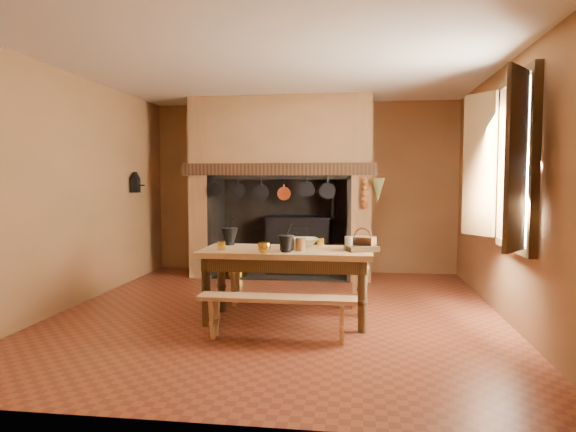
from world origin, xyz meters
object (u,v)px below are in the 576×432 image
at_px(mixing_bowl, 303,242).
at_px(wicker_basket, 363,242).
at_px(work_table, 287,261).
at_px(coffee_grinder, 287,243).
at_px(iron_range, 299,244).
at_px(bench_front, 277,307).

bearing_deg(mixing_bowl, wicker_basket, -20.62).
relative_size(mixing_bowl, wicker_basket, 1.17).
bearing_deg(work_table, coffee_grinder, -78.33).
distance_m(coffee_grinder, wicker_basket, 0.80).
distance_m(work_table, coffee_grinder, 0.22).
height_order(iron_range, wicker_basket, iron_range).
distance_m(mixing_bowl, wicker_basket, 0.71).
bearing_deg(work_table, mixing_bowl, 65.02).
bearing_deg(iron_range, bench_front, -87.00).
bearing_deg(bench_front, wicker_basket, 42.28).
bearing_deg(bench_front, iron_range, 93.00).
distance_m(iron_range, wicker_basket, 2.94).
distance_m(bench_front, wicker_basket, 1.22).
bearing_deg(mixing_bowl, bench_front, -98.33).
relative_size(coffee_grinder, mixing_bowl, 0.55).
bearing_deg(bench_front, mixing_bowl, 81.67).
xyz_separation_m(bench_front, mixing_bowl, (0.14, 0.98, 0.51)).
bearing_deg(mixing_bowl, coffee_grinder, -107.60).
height_order(iron_range, coffee_grinder, iron_range).
relative_size(work_table, wicker_basket, 6.15).
xyz_separation_m(iron_range, work_table, (0.18, -2.80, 0.18)).
xyz_separation_m(mixing_bowl, wicker_basket, (0.66, -0.25, 0.04)).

